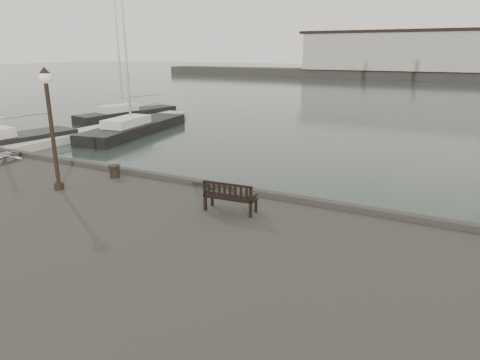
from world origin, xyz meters
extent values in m
plane|color=black|center=(0.00, 0.00, 0.00)|extent=(400.00, 400.00, 0.00)
cube|color=beige|center=(-20.00, 10.00, 0.25)|extent=(2.00, 24.00, 0.50)
cube|color=#383530|center=(0.00, 92.00, 1.00)|extent=(140.00, 8.00, 2.00)
cube|color=beige|center=(-8.00, 92.00, 6.00)|extent=(46.00, 9.00, 8.00)
cube|color=black|center=(-8.00, 92.00, 10.30)|extent=(48.00, 9.50, 0.60)
cube|color=black|center=(-0.78, -1.89, 1.99)|extent=(1.60, 0.66, 0.04)
cube|color=black|center=(-0.76, -2.12, 2.23)|extent=(1.57, 0.18, 0.47)
cube|color=black|center=(-0.78, -1.89, 1.78)|extent=(1.50, 0.57, 0.43)
cylinder|color=black|center=(-6.40, -0.81, 1.80)|extent=(0.54, 0.54, 0.47)
cylinder|color=black|center=(-7.07, -2.81, 3.39)|extent=(0.14, 0.14, 3.66)
cylinder|color=black|center=(-7.07, -2.81, 1.67)|extent=(0.32, 0.32, 0.23)
sphere|color=silver|center=(-7.07, -2.81, 5.34)|extent=(0.41, 0.41, 0.41)
cone|color=black|center=(-7.07, -2.81, 5.57)|extent=(0.34, 0.34, 0.21)
cube|color=black|center=(-21.41, 4.48, 0.10)|extent=(4.01, 9.91, 1.40)
cube|color=black|center=(-23.20, 18.42, 0.10)|extent=(4.06, 10.57, 1.40)
cube|color=beige|center=(-23.20, 18.42, 1.10)|extent=(2.11, 3.82, 0.60)
cylinder|color=#B2B5B7|center=(-23.20, 18.42, 6.90)|extent=(0.16, 0.16, 12.21)
cube|color=black|center=(-17.47, 12.93, 0.10)|extent=(4.42, 11.72, 1.40)
cube|color=beige|center=(-17.47, 12.93, 1.10)|extent=(2.39, 4.23, 0.60)
cylinder|color=#B2B5B7|center=(-17.47, 12.93, 7.67)|extent=(0.16, 0.16, 13.73)
camera|label=1|loc=(5.06, -12.32, 6.14)|focal=32.00mm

